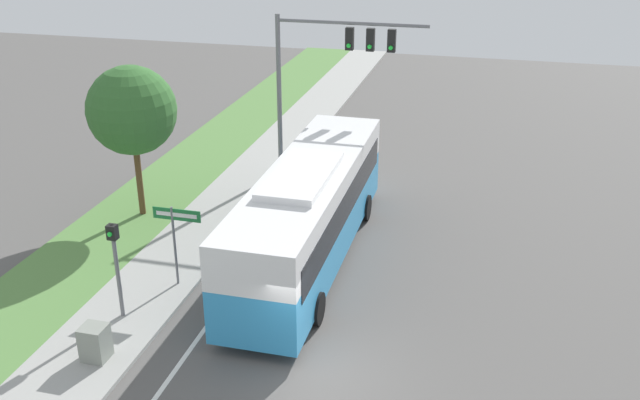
% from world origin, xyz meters
% --- Properties ---
extents(ground_plane, '(80.00, 80.00, 0.00)m').
position_xyz_m(ground_plane, '(0.00, 0.00, 0.00)').
color(ground_plane, '#565451').
extents(sidewalk, '(2.80, 80.00, 0.12)m').
position_xyz_m(sidewalk, '(-6.20, 0.00, 0.06)').
color(sidewalk, '#9E9E99').
rests_on(sidewalk, ground_plane).
extents(grass_verge, '(3.60, 80.00, 0.10)m').
position_xyz_m(grass_verge, '(-9.40, 0.00, 0.05)').
color(grass_verge, '#568442').
rests_on(grass_verge, ground_plane).
extents(lane_divider_near, '(0.14, 30.00, 0.01)m').
position_xyz_m(lane_divider_near, '(-3.60, 0.00, 0.00)').
color(lane_divider_near, silver).
rests_on(lane_divider_near, ground_plane).
extents(bus, '(2.76, 11.99, 3.60)m').
position_xyz_m(bus, '(-1.75, 5.86, 1.96)').
color(bus, '#3393D1').
rests_on(bus, ground_plane).
extents(signal_gantry, '(6.31, 0.41, 7.10)m').
position_xyz_m(signal_gantry, '(-2.97, 13.16, 5.19)').
color(signal_gantry, slate).
rests_on(signal_gantry, ground_plane).
extents(pedestrian_signal, '(0.28, 0.34, 3.09)m').
position_xyz_m(pedestrian_signal, '(-6.17, 0.96, 2.10)').
color(pedestrian_signal, slate).
rests_on(pedestrian_signal, ground_plane).
extents(street_sign, '(1.58, 0.08, 2.81)m').
position_xyz_m(street_sign, '(-5.30, 3.09, 2.01)').
color(street_sign, slate).
rests_on(street_sign, ground_plane).
extents(utility_cabinet, '(0.68, 0.64, 0.99)m').
position_xyz_m(utility_cabinet, '(-5.80, -1.13, 0.62)').
color(utility_cabinet, gray).
rests_on(utility_cabinet, sidewalk).
extents(roadside_tree, '(3.33, 3.33, 5.84)m').
position_xyz_m(roadside_tree, '(-9.03, 7.77, 4.26)').
color(roadside_tree, brown).
rests_on(roadside_tree, grass_verge).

